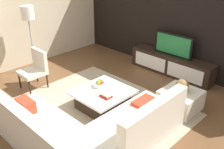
{
  "coord_description": "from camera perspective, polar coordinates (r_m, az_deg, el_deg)",
  "views": [
    {
      "loc": [
        3.09,
        -2.91,
        2.87
      ],
      "look_at": [
        -0.25,
        0.52,
        0.54
      ],
      "focal_mm": 41.37,
      "sensor_mm": 36.0,
      "label": 1
    }
  ],
  "objects": [
    {
      "name": "feature_wall_back",
      "position": [
        6.57,
        15.38,
        12.12
      ],
      "size": [
        6.4,
        0.12,
        2.8
      ],
      "primitive_type": "cube",
      "color": "black",
      "rests_on": "ground"
    },
    {
      "name": "area_rug",
      "position": [
        5.18,
        -2.82,
        -7.66
      ],
      "size": [
        3.26,
        2.61,
        0.01
      ],
      "primitive_type": "cube",
      "color": "tan",
      "rests_on": "ground"
    },
    {
      "name": "media_console",
      "position": [
        6.67,
        12.92,
        2.15
      ],
      "size": [
        2.19,
        0.44,
        0.5
      ],
      "color": "black",
      "rests_on": "ground"
    },
    {
      "name": "ottoman",
      "position": [
        5.27,
        14.86,
        -5.47
      ],
      "size": [
        0.7,
        0.7,
        0.4
      ],
      "primitive_type": "cube",
      "color": "beige",
      "rests_on": "ground"
    },
    {
      "name": "side_wall_left",
      "position": [
        7.17,
        -19.49,
        12.68
      ],
      "size": [
        0.12,
        5.2,
        2.8
      ],
      "primitive_type": "cube",
      "color": "beige",
      "rests_on": "ground"
    },
    {
      "name": "book_stack",
      "position": [
        4.82,
        -1.36,
        -4.73
      ],
      "size": [
        0.21,
        0.16,
        0.06
      ],
      "color": "maroon",
      "rests_on": "coffee_table"
    },
    {
      "name": "coffee_table",
      "position": [
        5.13,
        -2.05,
        -5.39
      ],
      "size": [
        0.98,
        1.04,
        0.38
      ],
      "color": "black",
      "rests_on": "ground"
    },
    {
      "name": "accent_chair_near",
      "position": [
        6.04,
        -16.54,
        1.61
      ],
      "size": [
        0.52,
        0.52,
        0.87
      ],
      "rotation": [
        0.0,
        0.0,
        0.11
      ],
      "color": "black",
      "rests_on": "ground"
    },
    {
      "name": "decorative_ball",
      "position": [
        5.11,
        15.27,
        -2.33
      ],
      "size": [
        0.25,
        0.25,
        0.25
      ],
      "primitive_type": "sphere",
      "color": "#997247",
      "rests_on": "ottoman"
    },
    {
      "name": "fruit_bowl",
      "position": [
        5.19,
        -2.66,
        -2.02
      ],
      "size": [
        0.28,
        0.28,
        0.14
      ],
      "color": "silver",
      "rests_on": "coffee_table"
    },
    {
      "name": "floor_lamp",
      "position": [
        6.61,
        -18.04,
        11.91
      ],
      "size": [
        0.3,
        0.3,
        1.68
      ],
      "color": "#A5A5AA",
      "rests_on": "ground"
    },
    {
      "name": "ground_plane",
      "position": [
        5.12,
        -2.05,
        -8.14
      ],
      "size": [
        14.0,
        14.0,
        0.0
      ],
      "primitive_type": "plane",
      "color": "brown"
    },
    {
      "name": "sectional_couch",
      "position": [
        4.2,
        -5.67,
        -12.38
      ],
      "size": [
        2.32,
        2.4,
        0.8
      ],
      "color": "beige",
      "rests_on": "ground"
    },
    {
      "name": "television",
      "position": [
        6.48,
        13.38,
        6.42
      ],
      "size": [
        1.03,
        0.06,
        0.56
      ],
      "color": "black",
      "rests_on": "media_console"
    }
  ]
}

